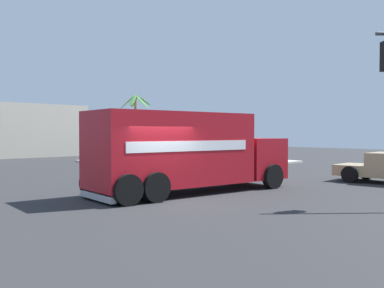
% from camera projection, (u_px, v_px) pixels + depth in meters
% --- Properties ---
extents(ground_plane, '(100.00, 100.00, 0.00)m').
position_uv_depth(ground_plane, '(160.00, 201.00, 14.39)').
color(ground_plane, '#2B2B2D').
extents(sidewalk_corner_far, '(12.52, 12.52, 0.14)m').
position_uv_depth(sidewalk_corner_far, '(188.00, 161.00, 33.24)').
color(sidewalk_corner_far, beige).
rests_on(sidewalk_corner_far, ground).
extents(delivery_truck, '(8.46, 3.40, 3.03)m').
position_uv_depth(delivery_truck, '(186.00, 152.00, 16.33)').
color(delivery_truck, '#AD141E').
rests_on(delivery_truck, ground).
extents(vending_machine_red, '(1.15, 1.17, 1.85)m').
position_uv_depth(vending_machine_red, '(220.00, 149.00, 32.50)').
color(vending_machine_red, '#0F38B2').
rests_on(vending_machine_red, sidewalk_corner_far).
extents(palm_tree_far, '(2.91, 2.88, 5.43)m').
position_uv_depth(palm_tree_far, '(136.00, 116.00, 36.66)').
color(palm_tree_far, '#7A6647').
rests_on(palm_tree_far, sidewalk_corner_far).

